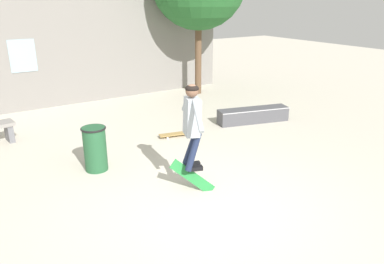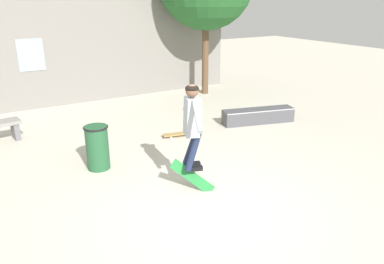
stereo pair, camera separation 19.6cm
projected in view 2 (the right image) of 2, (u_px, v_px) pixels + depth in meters
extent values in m
plane|color=beige|center=(207.00, 207.00, 5.93)|extent=(40.00, 40.00, 0.00)
cube|color=gray|center=(74.00, 44.00, 11.29)|extent=(10.56, 0.40, 3.56)
cube|color=#99B7C6|center=(31.00, 55.00, 10.57)|extent=(0.70, 0.02, 0.90)
cylinder|color=brown|center=(205.00, 57.00, 12.47)|extent=(0.22, 0.22, 2.47)
cube|color=slate|center=(16.00, 131.00, 8.70)|extent=(0.17, 0.37, 0.40)
cube|color=#4C4C51|center=(258.00, 116.00, 9.83)|extent=(1.95, 0.90, 0.38)
cube|color=#B7B7BC|center=(262.00, 112.00, 9.58)|extent=(1.84, 0.53, 0.02)
cylinder|color=#235633|center=(97.00, 148.00, 7.13)|extent=(0.43, 0.43, 0.86)
torus|color=black|center=(96.00, 127.00, 6.99)|extent=(0.47, 0.47, 0.04)
cube|color=#9EA8B2|center=(192.00, 117.00, 6.03)|extent=(0.34, 0.40, 0.63)
sphere|color=brown|center=(192.00, 91.00, 5.88)|extent=(0.27, 0.27, 0.21)
ellipsoid|color=black|center=(192.00, 88.00, 5.87)|extent=(0.28, 0.28, 0.12)
cylinder|color=#1E2847|center=(191.00, 148.00, 6.30)|extent=(0.30, 0.26, 0.67)
cube|color=black|center=(193.00, 164.00, 6.41)|extent=(0.28, 0.18, 0.07)
cylinder|color=#1E2847|center=(193.00, 152.00, 6.15)|extent=(0.34, 0.15, 0.67)
cube|color=black|center=(195.00, 168.00, 6.25)|extent=(0.28, 0.18, 0.07)
cylinder|color=#9EA8B2|center=(187.00, 102.00, 6.34)|extent=(0.24, 0.49, 0.43)
cylinder|color=#9EA8B2|center=(197.00, 116.00, 5.62)|extent=(0.24, 0.49, 0.43)
cube|color=#237F38|center=(192.00, 177.00, 6.38)|extent=(0.67, 0.43, 0.64)
cylinder|color=silver|center=(207.00, 181.00, 6.46)|extent=(0.07, 0.07, 0.06)
cylinder|color=silver|center=(201.00, 190.00, 6.45)|extent=(0.07, 0.07, 0.06)
cylinder|color=silver|center=(183.00, 163.00, 6.40)|extent=(0.07, 0.07, 0.06)
cylinder|color=silver|center=(176.00, 173.00, 6.39)|extent=(0.07, 0.07, 0.06)
cube|color=#AD894C|center=(181.00, 133.00, 8.90)|extent=(0.89, 0.38, 0.02)
cylinder|color=silver|center=(171.00, 138.00, 8.74)|extent=(0.06, 0.03, 0.05)
cylinder|color=silver|center=(169.00, 135.00, 8.93)|extent=(0.06, 0.03, 0.05)
cylinder|color=silver|center=(193.00, 135.00, 8.90)|extent=(0.06, 0.03, 0.05)
cylinder|color=silver|center=(190.00, 133.00, 9.09)|extent=(0.06, 0.03, 0.05)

